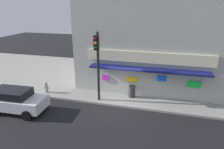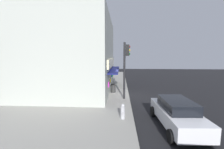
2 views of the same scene
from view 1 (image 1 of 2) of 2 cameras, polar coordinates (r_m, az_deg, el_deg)
ground_plane at (r=13.74m, az=2.39°, el=-9.46°), size 62.95×62.95×0.00m
sidewalk at (r=18.55m, az=6.00°, el=-1.35°), size 41.97×10.82×0.14m
corner_building at (r=17.86m, az=11.86°, el=10.56°), size 11.55×8.88×7.69m
traffic_light at (r=13.27m, az=-4.22°, el=4.71°), size 0.32×0.58×4.86m
fire_hydrant at (r=16.25m, az=-18.43°, el=-3.46°), size 0.50×0.26×0.90m
trash_can at (r=14.76m, az=5.72°, el=-4.87°), size 0.48×0.48×0.87m
pedestrian at (r=16.33m, az=-7.91°, el=-0.45°), size 0.62×0.47×1.76m
potted_plant_by_doorway at (r=15.80m, az=8.48°, el=-3.02°), size 0.63×0.63×0.89m
potted_plant_by_window at (r=16.43m, az=-2.60°, el=-1.62°), size 0.61×0.61×1.00m
parked_car_white at (r=14.49m, az=-26.79°, el=-6.55°), size 4.48×2.09×1.54m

